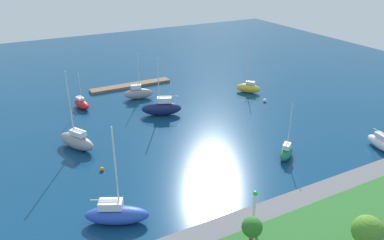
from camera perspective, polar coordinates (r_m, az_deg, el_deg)
The scene contains 16 objects.
water at distance 75.58m, azimuth -3.02°, elevation 1.36°, with size 160.00×160.00×0.00m, color navy.
pier_dock at distance 90.08m, azimuth -9.24°, elevation 5.18°, with size 19.07×2.63×0.59m, color brown.
breakwater at distance 49.55m, azimuth 15.04°, elevation -12.55°, with size 58.53×3.92×1.19m, color slate.
harbor_beacon at distance 44.59m, azimuth 9.47°, elevation -12.24°, with size 0.56×0.56×3.73m.
park_tree_center at distance 39.90m, azimuth 9.07°, elevation -15.79°, with size 2.14×2.14×3.95m.
park_tree_east at distance 42.51m, azimuth 25.06°, elevation -14.96°, with size 3.13×3.13×4.58m.
sailboat_gray_along_channel at distance 82.10m, azimuth -8.14°, elevation 4.06°, with size 6.46×3.43×10.19m.
sailboat_red_center_basin at distance 79.75m, azimuth -16.37°, elevation 2.39°, with size 3.02×5.34×7.96m.
sailboat_blue_by_breakwater at distance 46.63m, azimuth -11.37°, elevation -13.75°, with size 7.91×5.65×12.67m.
sailboat_green_outer_mooring at distance 60.41m, azimuth 14.11°, elevation -4.66°, with size 4.73×4.21×9.06m.
sailboat_white_lone_south at distance 68.26m, azimuth 26.85°, elevation -3.15°, with size 2.73×6.26×11.19m.
sailboat_yellow_lone_north at distance 85.87m, azimuth 8.52°, elevation 4.85°, with size 4.98×5.19×9.16m.
sailboat_navy_east_end at distance 73.41m, azimuth -4.62°, elevation 1.85°, with size 8.04×5.28×11.30m.
sailboat_gray_far_south at distance 63.73m, azimuth -17.04°, elevation -2.99°, with size 5.56×7.58×13.10m.
mooring_buoy_white at distance 81.38m, azimuth 10.95°, elevation 2.95°, with size 0.72×0.72×0.72m, color white.
mooring_buoy_orange at distance 57.18m, azimuth -13.49°, elevation -7.23°, with size 0.62×0.62×0.62m, color orange.
Camera 1 is at (28.81, 63.16, 29.88)m, focal length 35.22 mm.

